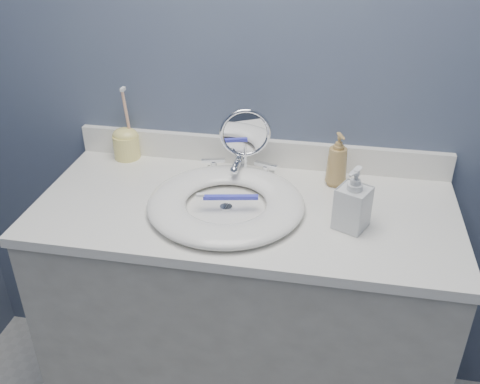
% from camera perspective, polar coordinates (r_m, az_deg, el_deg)
% --- Properties ---
extents(back_wall, '(2.20, 0.02, 2.40)m').
position_cam_1_polar(back_wall, '(1.67, 2.30, 12.99)').
color(back_wall, '#48526C').
rests_on(back_wall, ground).
extents(vanity_cabinet, '(1.20, 0.55, 0.85)m').
position_cam_1_polar(vanity_cabinet, '(1.83, 0.47, -13.60)').
color(vanity_cabinet, '#BAB6AA').
rests_on(vanity_cabinet, ground).
extents(countertop, '(1.22, 0.57, 0.03)m').
position_cam_1_polar(countertop, '(1.56, 0.54, -1.87)').
color(countertop, white).
rests_on(countertop, vanity_cabinet).
extents(backsplash, '(1.22, 0.02, 0.09)m').
position_cam_1_polar(backsplash, '(1.76, 2.06, 4.28)').
color(backsplash, white).
rests_on(backsplash, countertop).
extents(basin, '(0.45, 0.45, 0.04)m').
position_cam_1_polar(basin, '(1.52, -1.51, -1.19)').
color(basin, white).
rests_on(basin, countertop).
extents(drain, '(0.04, 0.04, 0.01)m').
position_cam_1_polar(drain, '(1.53, -1.50, -1.67)').
color(drain, silver).
rests_on(drain, countertop).
extents(faucet, '(0.25, 0.13, 0.07)m').
position_cam_1_polar(faucet, '(1.69, -0.13, 2.49)').
color(faucet, silver).
rests_on(faucet, countertop).
extents(makeup_mirror, '(0.16, 0.09, 0.23)m').
position_cam_1_polar(makeup_mirror, '(1.64, 0.55, 5.44)').
color(makeup_mirror, silver).
rests_on(makeup_mirror, countertop).
extents(soap_bottle_amber, '(0.09, 0.09, 0.17)m').
position_cam_1_polar(soap_bottle_amber, '(1.65, 10.34, 3.42)').
color(soap_bottle_amber, '#A7854B').
rests_on(soap_bottle_amber, countertop).
extents(soap_bottle_clear, '(0.11, 0.11, 0.18)m').
position_cam_1_polar(soap_bottle_clear, '(1.44, 12.01, -0.67)').
color(soap_bottle_clear, silver).
rests_on(soap_bottle_clear, countertop).
extents(toothbrush_holder, '(0.09, 0.09, 0.25)m').
position_cam_1_polar(toothbrush_holder, '(1.84, -12.06, 5.23)').
color(toothbrush_holder, '#F6E57B').
rests_on(toothbrush_holder, countertop).
extents(toothbrush_lying, '(0.17, 0.05, 0.02)m').
position_cam_1_polar(toothbrush_lying, '(1.50, -1.27, -0.57)').
color(toothbrush_lying, '#3D41DA').
rests_on(toothbrush_lying, basin).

